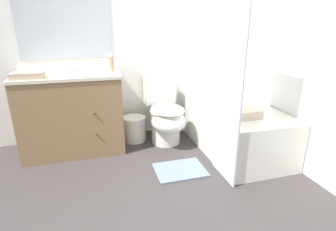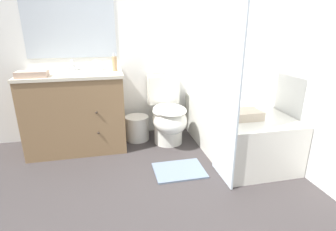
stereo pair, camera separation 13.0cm
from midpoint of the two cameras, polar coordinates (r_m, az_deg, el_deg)
name	(u,v)px [view 2 (the right image)]	position (r m, az deg, el deg)	size (l,w,h in m)	color
ground_plane	(174,213)	(2.03, 3.20, -20.45)	(14.00, 14.00, 0.00)	#383333
wall_back	(140,29)	(3.15, -4.94, 18.26)	(8.00, 0.06, 2.50)	silver
wall_right	(285,30)	(2.88, 25.41, 16.49)	(0.05, 2.60, 2.50)	silver
vanity_cabinet	(76,111)	(2.96, -18.13, 1.02)	(1.01, 0.61, 0.83)	olive
sink_faucet	(73,67)	(3.04, -18.73, 10.03)	(0.14, 0.12, 0.12)	silver
toilet	(168,116)	(2.97, 1.24, -0.02)	(0.38, 0.70, 0.73)	silver
bathtub	(234,127)	(2.95, 15.50, -2.51)	(0.71, 1.40, 0.48)	silver
shower_curtain	(230,69)	(2.14, 15.04, 9.71)	(0.01, 0.41, 1.93)	silver
wastebasket	(137,128)	(3.11, -5.55, -2.73)	(0.28, 0.28, 0.29)	silver
tissue_box	(96,66)	(2.94, -14.18, 10.37)	(0.13, 0.11, 0.11)	white
soap_dispenser	(115,63)	(2.85, -10.23, 11.15)	(0.05, 0.05, 0.18)	tan
hand_towel_folded	(32,74)	(2.74, -26.28, 8.07)	(0.27, 0.15, 0.06)	tan
bath_towel_folded	(244,114)	(2.51, 17.65, 0.22)	(0.30, 0.22, 0.08)	beige
bath_mat	(179,170)	(2.50, 3.96, -11.85)	(0.46, 0.35, 0.02)	slate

